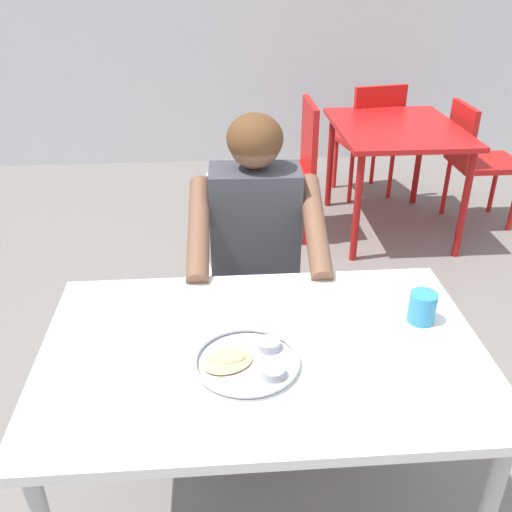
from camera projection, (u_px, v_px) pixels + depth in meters
table_foreground at (263, 368)px, 1.59m from camera, size 1.22×0.79×0.73m
thali_tray at (247, 361)px, 1.49m from camera, size 0.28×0.28×0.03m
drinking_cup at (422, 306)px, 1.64m from camera, size 0.08×0.08×0.09m
chair_foreground at (253, 266)px, 2.43m from camera, size 0.41×0.44×0.87m
diner_foreground at (256, 247)px, 2.13m from camera, size 0.50×0.56×1.18m
table_background_red at (396, 139)px, 3.58m from camera, size 0.77×0.95×0.71m
chair_red_left at (291, 162)px, 3.57m from camera, size 0.43×0.44×0.87m
chair_red_right at (476, 156)px, 3.74m from camera, size 0.44×0.38×0.82m
chair_red_far at (371, 133)px, 4.14m from camera, size 0.47×0.45×0.85m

